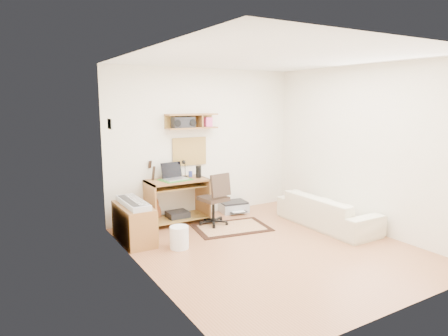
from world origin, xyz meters
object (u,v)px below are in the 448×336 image
desk (177,201)px  sofa (327,206)px  printer (233,207)px  cabinet (134,223)px  task_chair (213,199)px

desk → sofa: size_ratio=0.56×
printer → sofa: bearing=-51.8°
cabinet → sofa: size_ratio=0.51×
cabinet → printer: cabinet is taller
task_chair → sofa: bearing=-41.9°
desk → task_chair: (0.47, -0.40, 0.07)m
desk → task_chair: bearing=-40.2°
sofa → desk: bearing=55.1°
printer → sofa: size_ratio=0.28×
cabinet → printer: 2.18m
printer → sofa: sofa is taller
desk → printer: bearing=4.5°
task_chair → cabinet: bearing=175.0°
printer → cabinet: bearing=-156.1°
sofa → printer: bearing=29.9°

